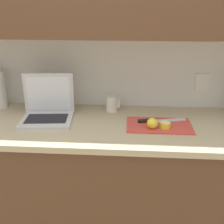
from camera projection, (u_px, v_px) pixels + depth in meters
wall_back at (94, 12)px, 1.70m from camera, size 5.20×0.38×2.60m
counter_unit at (90, 186)px, 1.87m from camera, size 2.50×0.64×0.93m
laptop at (48, 109)px, 1.74m from camera, size 0.33×0.29×0.27m
cutting_board at (159, 125)px, 1.65m from camera, size 0.38×0.23×0.01m
knife at (154, 120)px, 1.69m from camera, size 0.30×0.10×0.02m
lemon_half_cut at (165, 125)px, 1.61m from camera, size 0.06×0.06×0.03m
lemon_whole_beside at (152, 123)px, 1.59m from camera, size 0.06×0.06×0.06m
measuring_cup at (112, 104)px, 1.86m from camera, size 0.10×0.08×0.10m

